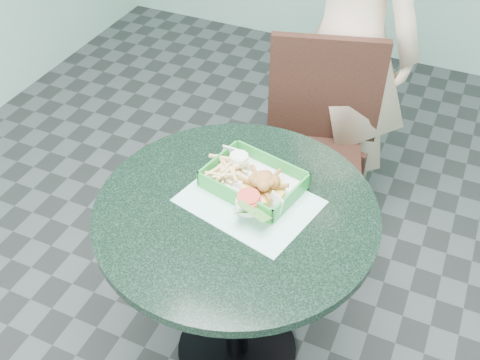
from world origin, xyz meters
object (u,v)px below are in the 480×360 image
at_px(food_basket, 253,188).
at_px(crab_sandwich, 266,187).
at_px(cafe_table, 236,250).
at_px(dining_chair, 313,138).
at_px(sauce_ramekin, 234,166).
at_px(diner_person, 352,22).

xyz_separation_m(food_basket, crab_sandwich, (0.05, -0.02, 0.03)).
relative_size(cafe_table, food_basket, 3.04).
bearing_deg(dining_chair, food_basket, -106.38).
height_order(food_basket, sauce_ramekin, sauce_ramekin).
distance_m(cafe_table, crab_sandwich, 0.24).
relative_size(cafe_table, dining_chair, 0.92).
bearing_deg(crab_sandwich, dining_chair, 93.60).
bearing_deg(diner_person, cafe_table, 100.16).
height_order(dining_chair, food_basket, dining_chair).
bearing_deg(crab_sandwich, food_basket, 162.06).
bearing_deg(sauce_ramekin, dining_chair, 81.21).
xyz_separation_m(food_basket, sauce_ramekin, (-0.08, 0.04, 0.03)).
distance_m(diner_person, crab_sandwich, 0.93).
bearing_deg(dining_chair, crab_sandwich, -102.18).
xyz_separation_m(dining_chair, diner_person, (0.03, 0.29, 0.39)).
distance_m(cafe_table, food_basket, 0.21).
height_order(cafe_table, dining_chair, dining_chair).
relative_size(cafe_table, sauce_ramekin, 14.75).
relative_size(cafe_table, diner_person, 0.46).
bearing_deg(cafe_table, sauce_ramekin, 116.98).
relative_size(cafe_table, crab_sandwich, 6.39).
relative_size(food_basket, crab_sandwich, 2.10).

